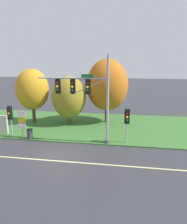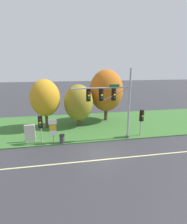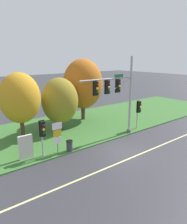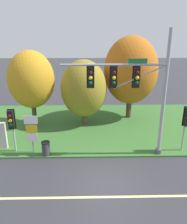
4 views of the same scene
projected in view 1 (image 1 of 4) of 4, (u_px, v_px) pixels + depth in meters
ground_plane at (58, 154)px, 17.66m from camera, size 160.00×160.00×0.00m
lane_stripe at (53, 161)px, 16.51m from camera, size 36.00×0.16×0.01m
grass_verge at (80, 125)px, 25.57m from camera, size 48.00×11.50×0.10m
traffic_signal_mast at (86, 93)px, 19.05m from camera, size 6.45×0.49×7.82m
pedestrian_signal_near_kerb at (127, 119)px, 19.22m from camera, size 0.46×0.55×3.14m
pedestrian_signal_further_along at (10, 115)px, 21.16m from camera, size 0.46×0.55×3.00m
route_sign_post at (22, 121)px, 21.04m from camera, size 0.88×0.08×2.63m
tree_nearest_road at (32, 90)px, 25.43m from camera, size 3.81×3.81×6.39m
tree_left_of_mast at (69, 97)px, 25.09m from camera, size 3.91×3.91×5.64m
tree_behind_signpost at (107, 85)px, 25.71m from camera, size 4.87×4.87×7.53m
info_kiosk at (2, 125)px, 22.18m from camera, size 1.10×0.24×1.90m
trash_bin at (30, 134)px, 20.82m from camera, size 0.56×0.56×0.93m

